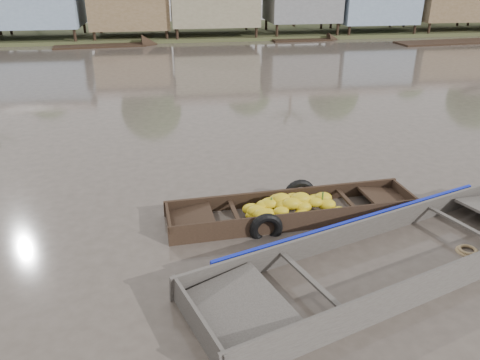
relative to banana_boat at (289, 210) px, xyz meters
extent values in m
plane|color=#453C35|center=(-1.34, -0.49, -0.17)|extent=(120.00, 120.00, 0.00)
cube|color=#384723|center=(-1.34, 32.51, -0.17)|extent=(120.00, 12.00, 0.50)
cube|color=#7B91A9|center=(-11.84, 29.01, 2.53)|extent=(6.20, 5.20, 3.20)
cube|color=brown|center=(-5.14, 29.01, 2.03)|extent=(5.80, 4.60, 2.70)
cube|color=#7B7055|center=(1.16, 29.01, 2.48)|extent=(6.50, 5.30, 3.30)
cube|color=slate|center=(8.16, 29.01, 2.43)|extent=(5.40, 4.70, 2.90)
cube|color=#7B91A9|center=(14.16, 29.01, 2.33)|extent=(6.00, 5.00, 3.10)
cube|color=brown|center=(20.66, 29.01, 2.28)|extent=(5.70, 4.90, 2.80)
cylinder|color=#473323|center=(-13.34, 33.51, 2.28)|extent=(0.28, 0.28, 4.90)
cylinder|color=#473323|center=(20.66, 33.51, 2.10)|extent=(0.28, 0.28, 4.55)
cube|color=black|center=(0.08, 0.01, -0.25)|extent=(5.75, 1.48, 0.08)
cube|color=black|center=(0.04, 0.63, -0.02)|extent=(5.81, 0.56, 0.54)
cube|color=black|center=(0.13, -0.60, -0.02)|extent=(5.81, 0.56, 0.54)
cube|color=black|center=(2.92, 0.21, -0.02)|extent=(0.15, 1.26, 0.51)
cube|color=black|center=(2.43, 0.18, 0.04)|extent=(1.06, 1.15, 0.20)
cube|color=black|center=(-2.75, -0.18, -0.02)|extent=(0.15, 1.26, 0.51)
cube|color=black|center=(-2.26, -0.15, 0.04)|extent=(1.06, 1.15, 0.20)
cube|color=black|center=(-1.27, -0.08, 0.08)|extent=(0.18, 1.22, 0.05)
cube|color=black|center=(1.44, 0.11, 0.08)|extent=(0.18, 1.22, 0.05)
ellipsoid|color=yellow|center=(-0.09, 0.26, 0.12)|extent=(0.40, 0.29, 0.23)
ellipsoid|color=yellow|center=(0.87, -0.08, 0.12)|extent=(0.45, 0.33, 0.26)
ellipsoid|color=yellow|center=(-0.23, 0.29, 0.16)|extent=(0.39, 0.28, 0.23)
ellipsoid|color=yellow|center=(0.11, 0.11, 0.26)|extent=(0.37, 0.27, 0.22)
ellipsoid|color=yellow|center=(0.21, -0.32, 0.04)|extent=(0.39, 0.29, 0.23)
ellipsoid|color=yellow|center=(-0.87, 0.08, 0.06)|extent=(0.44, 0.32, 0.26)
ellipsoid|color=yellow|center=(-0.26, -0.28, 0.14)|extent=(0.37, 0.27, 0.22)
ellipsoid|color=yellow|center=(-0.45, 0.04, 0.19)|extent=(0.49, 0.35, 0.29)
ellipsoid|color=yellow|center=(0.28, -0.16, 0.15)|extent=(0.42, 0.31, 0.25)
ellipsoid|color=yellow|center=(0.02, 0.14, 0.19)|extent=(0.46, 0.34, 0.27)
ellipsoid|color=yellow|center=(-0.19, 0.05, 0.28)|extent=(0.46, 0.34, 0.27)
ellipsoid|color=yellow|center=(0.25, -0.01, 0.28)|extent=(0.50, 0.36, 0.29)
ellipsoid|color=yellow|center=(0.00, -0.15, 0.25)|extent=(0.46, 0.34, 0.27)
ellipsoid|color=yellow|center=(0.89, 0.29, 0.10)|extent=(0.48, 0.35, 0.28)
ellipsoid|color=yellow|center=(0.32, 0.38, 0.08)|extent=(0.42, 0.31, 0.25)
ellipsoid|color=yellow|center=(-0.66, -0.24, 0.07)|extent=(0.49, 0.35, 0.29)
ellipsoid|color=yellow|center=(-0.13, -0.08, 0.19)|extent=(0.45, 0.33, 0.27)
ellipsoid|color=yellow|center=(0.46, -0.02, 0.20)|extent=(0.45, 0.32, 0.26)
ellipsoid|color=yellow|center=(-0.79, -0.39, -0.03)|extent=(0.39, 0.28, 0.23)
ellipsoid|color=yellow|center=(-0.57, -0.24, 0.08)|extent=(0.43, 0.31, 0.25)
ellipsoid|color=yellow|center=(-0.63, -0.33, 0.03)|extent=(0.48, 0.35, 0.28)
ellipsoid|color=yellow|center=(-0.58, 0.03, 0.16)|extent=(0.42, 0.30, 0.25)
ellipsoid|color=yellow|center=(-0.16, 0.13, 0.17)|extent=(0.43, 0.31, 0.25)
ellipsoid|color=yellow|center=(0.57, -0.12, 0.22)|extent=(0.38, 0.28, 0.22)
ellipsoid|color=yellow|center=(-0.78, -0.09, 0.08)|extent=(0.49, 0.35, 0.29)
ellipsoid|color=yellow|center=(1.09, -0.27, 0.02)|extent=(0.40, 0.29, 0.24)
ellipsoid|color=yellow|center=(0.17, -0.09, 0.19)|extent=(0.44, 0.32, 0.26)
ellipsoid|color=yellow|center=(-0.58, -0.33, 0.02)|extent=(0.47, 0.34, 0.28)
ellipsoid|color=yellow|center=(-0.10, 0.20, 0.16)|extent=(0.43, 0.31, 0.25)
ellipsoid|color=yellow|center=(-0.86, -0.10, -0.01)|extent=(0.38, 0.27, 0.22)
ellipsoid|color=yellow|center=(0.72, 0.35, 0.05)|extent=(0.42, 0.31, 0.25)
cylinder|color=#3F6626|center=(-0.43, -0.02, 0.28)|extent=(0.04, 0.04, 0.19)
cylinder|color=#3F6626|center=(0.29, 0.03, 0.28)|extent=(0.04, 0.04, 0.19)
cylinder|color=#3F6626|center=(0.80, 0.07, 0.28)|extent=(0.04, 0.04, 0.19)
torus|color=black|center=(0.45, 0.74, 0.00)|extent=(0.82, 0.24, 0.81)
torus|color=black|center=(-0.69, -0.74, 0.00)|extent=(0.75, 0.24, 0.74)
cube|color=#3B3632|center=(1.53, -2.21, -0.25)|extent=(8.33, 4.36, 0.08)
cube|color=#3B3632|center=(1.20, -1.26, 0.04)|extent=(7.98, 2.91, 0.67)
cube|color=#3B3632|center=(1.86, -3.16, 0.04)|extent=(7.98, 2.91, 0.67)
cube|color=#3B3632|center=(-2.35, -3.55, 0.04)|extent=(0.73, 1.95, 0.64)
cube|color=#3B3632|center=(-1.67, -3.32, 0.12)|extent=(1.92, 2.13, 0.26)
cube|color=#3B3632|center=(-0.32, -2.85, 0.18)|extent=(0.74, 1.89, 0.05)
cube|color=#3B3632|center=(3.38, -1.56, 0.18)|extent=(0.74, 1.89, 0.05)
cube|color=#665E54|center=(1.53, -2.21, -0.20)|extent=(6.43, 3.56, 0.02)
cube|color=#0F1C9C|center=(1.18, -1.20, 0.30)|extent=(6.44, 2.31, 0.17)
torus|color=olive|center=(3.25, -1.96, -0.17)|extent=(0.47, 0.47, 0.07)
torus|color=olive|center=(3.25, -1.96, -0.12)|extent=(0.38, 0.38, 0.07)
cube|color=black|center=(18.60, 23.63, -0.22)|extent=(9.37, 2.78, 0.35)
cube|color=black|center=(-7.21, 25.60, -0.22)|extent=(6.38, 1.97, 0.35)
cube|color=black|center=(7.56, 26.15, -0.22)|extent=(4.52, 1.19, 0.35)
camera|label=1|loc=(-2.53, -9.20, 5.17)|focal=35.00mm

